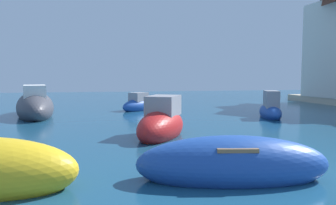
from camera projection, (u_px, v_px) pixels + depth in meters
moored_boat_1 at (35, 106)px, 17.61m from camera, size 3.04×6.15×2.08m
moored_boat_2 at (270, 110)px, 17.05m from camera, size 1.93×3.21×1.62m
moored_boat_3 at (232, 164)px, 6.82m from camera, size 4.25×2.08×1.22m
moored_boat_5 at (162, 124)px, 11.73m from camera, size 2.82×3.66×1.75m
moored_boat_6 at (141, 105)px, 20.71m from camera, size 3.12×2.96×1.35m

